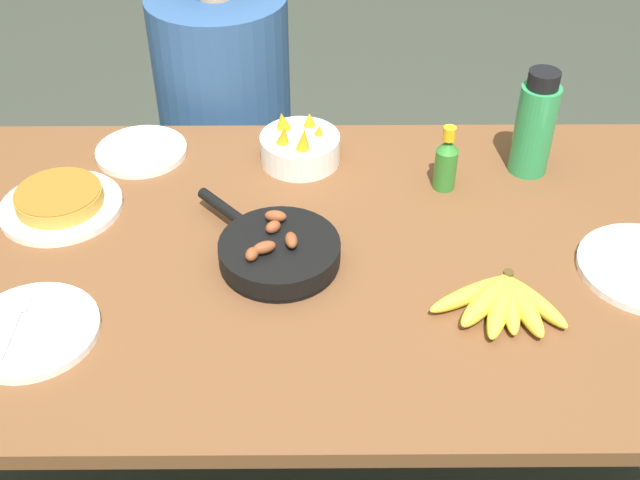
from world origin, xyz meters
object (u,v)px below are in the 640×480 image
at_px(banana_bunch, 502,301).
at_px(water_bottle, 535,125).
at_px(skillet, 278,251).
at_px(person_figure, 229,157).
at_px(frittata_plate_center, 60,202).
at_px(empty_plate_far_left, 141,151).
at_px(hot_sauce_bottle, 446,162).
at_px(fruit_bowl_mango, 300,147).
at_px(empty_plate_near_front, 31,331).

height_order(banana_bunch, water_bottle, water_bottle).
relative_size(skillet, person_figure, 0.26).
relative_size(frittata_plate_center, person_figure, 0.21).
relative_size(banana_bunch, frittata_plate_center, 1.01).
xyz_separation_m(empty_plate_far_left, hot_sauce_bottle, (0.70, -0.14, 0.06)).
relative_size(fruit_bowl_mango, person_figure, 0.15).
bearing_deg(water_bottle, frittata_plate_center, -171.82).
xyz_separation_m(banana_bunch, empty_plate_far_left, (-0.76, 0.53, -0.01)).
distance_m(frittata_plate_center, fruit_bowl_mango, 0.55).
distance_m(empty_plate_far_left, person_figure, 0.47).
relative_size(frittata_plate_center, hot_sauce_bottle, 1.69).
bearing_deg(empty_plate_near_front, banana_bunch, 3.99).
relative_size(empty_plate_near_front, hot_sauce_bottle, 1.57).
bearing_deg(empty_plate_near_front, empty_plate_far_left, 80.45).
relative_size(banana_bunch, hot_sauce_bottle, 1.71).
height_order(frittata_plate_center, water_bottle, water_bottle).
distance_m(skillet, frittata_plate_center, 0.51).
bearing_deg(frittata_plate_center, hot_sauce_bottle, 5.49).
relative_size(skillet, hot_sauce_bottle, 2.06).
height_order(skillet, fruit_bowl_mango, fruit_bowl_mango).
bearing_deg(frittata_plate_center, fruit_bowl_mango, 20.18).
relative_size(skillet, empty_plate_far_left, 1.49).
distance_m(banana_bunch, skillet, 0.44).
height_order(fruit_bowl_mango, hot_sauce_bottle, hot_sauce_bottle).
distance_m(fruit_bowl_mango, hot_sauce_bottle, 0.34).
bearing_deg(empty_plate_near_front, skillet, 24.14).
bearing_deg(water_bottle, empty_plate_far_left, 175.59).
xyz_separation_m(frittata_plate_center, water_bottle, (1.04, 0.15, 0.10)).
distance_m(empty_plate_far_left, fruit_bowl_mango, 0.38).
height_order(empty_plate_near_front, empty_plate_far_left, same).
bearing_deg(banana_bunch, frittata_plate_center, 160.77).
relative_size(banana_bunch, water_bottle, 1.06).
bearing_deg(fruit_bowl_mango, water_bottle, -4.30).
height_order(empty_plate_near_front, water_bottle, water_bottle).
bearing_deg(empty_plate_far_left, hot_sauce_bottle, -11.17).
relative_size(empty_plate_far_left, person_figure, 0.17).
bearing_deg(skillet, empty_plate_far_left, -1.66).
distance_m(empty_plate_far_left, hot_sauce_bottle, 0.72).
distance_m(banana_bunch, person_figure, 1.11).
bearing_deg(person_figure, empty_plate_far_left, -113.66).
height_order(skillet, water_bottle, water_bottle).
relative_size(fruit_bowl_mango, water_bottle, 0.74).
distance_m(banana_bunch, empty_plate_near_front, 0.86).
height_order(water_bottle, person_figure, person_figure).
relative_size(frittata_plate_center, water_bottle, 1.05).
height_order(banana_bunch, hot_sauce_bottle, hot_sauce_bottle).
bearing_deg(hot_sauce_bottle, person_figure, 137.02).
distance_m(hot_sauce_bottle, person_figure, 0.80).
height_order(empty_plate_near_front, fruit_bowl_mango, fruit_bowl_mango).
bearing_deg(empty_plate_near_front, person_figure, 74.82).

